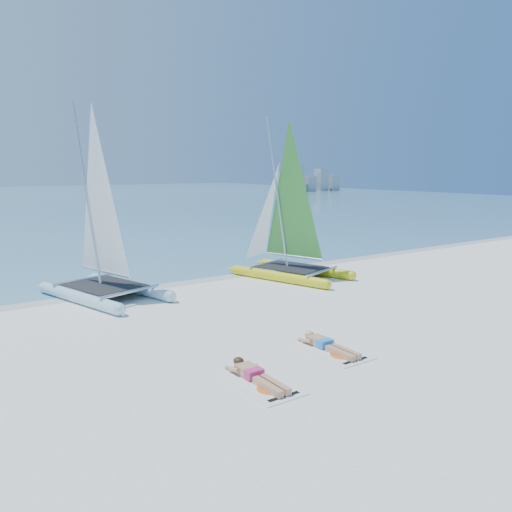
# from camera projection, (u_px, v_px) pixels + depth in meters

# --- Properties ---
(ground) EXTENTS (140.00, 140.00, 0.00)m
(ground) POSITION_uv_depth(u_px,v_px,m) (270.00, 315.00, 14.36)
(ground) COLOR white
(ground) RESTS_ON ground
(wet_sand_strip) EXTENTS (140.00, 1.40, 0.01)m
(wet_sand_strip) POSITION_uv_depth(u_px,v_px,m) (185.00, 281.00, 18.84)
(wet_sand_strip) COLOR beige
(wet_sand_strip) RESTS_ON ground
(distant_skyline) EXTENTS (14.00, 2.00, 5.00)m
(distant_skyline) POSITION_uv_depth(u_px,v_px,m) (308.00, 181.00, 94.29)
(distant_skyline) COLOR #A2AAB2
(distant_skyline) RESTS_ON ground
(catamaran_blue) EXTENTS (3.53, 5.24, 6.54)m
(catamaran_blue) POSITION_uv_depth(u_px,v_px,m) (101.00, 238.00, 16.12)
(catamaran_blue) COLOR #BDE6F8
(catamaran_blue) RESTS_ON ground
(catamaran_yellow) EXTENTS (3.53, 5.12, 6.37)m
(catamaran_yellow) POSITION_uv_depth(u_px,v_px,m) (283.00, 225.00, 19.38)
(catamaran_yellow) COLOR yellow
(catamaran_yellow) RESTS_ON ground
(towel_a) EXTENTS (1.00, 1.85, 0.02)m
(towel_a) POSITION_uv_depth(u_px,v_px,m) (261.00, 383.00, 9.81)
(towel_a) COLOR white
(towel_a) RESTS_ON ground
(sunbather_a) EXTENTS (0.37, 1.73, 0.26)m
(sunbather_a) POSITION_uv_depth(u_px,v_px,m) (255.00, 374.00, 9.95)
(sunbather_a) COLOR tan
(sunbather_a) RESTS_ON towel_a
(towel_b) EXTENTS (1.00, 1.85, 0.02)m
(towel_b) POSITION_uv_depth(u_px,v_px,m) (332.00, 351.00, 11.54)
(towel_b) COLOR white
(towel_b) RESTS_ON ground
(sunbather_b) EXTENTS (0.37, 1.73, 0.26)m
(sunbather_b) POSITION_uv_depth(u_px,v_px,m) (326.00, 344.00, 11.67)
(sunbather_b) COLOR tan
(sunbather_b) RESTS_ON towel_b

